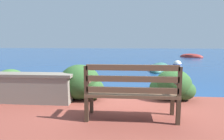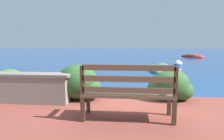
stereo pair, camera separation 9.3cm
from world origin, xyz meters
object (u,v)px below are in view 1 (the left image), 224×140
rowboat_mid (191,57)px  mooring_buoy (177,64)px  park_bench (132,91)px  rowboat_nearest (160,69)px

rowboat_mid → mooring_buoy: 7.59m
park_bench → mooring_buoy: (2.96, 9.49, -0.62)m
mooring_buoy → park_bench: bearing=-107.3°
park_bench → mooring_buoy: bearing=67.0°
park_bench → rowboat_mid: size_ratio=0.62×
park_bench → rowboat_mid: 17.52m
park_bench → rowboat_nearest: park_bench is taller
rowboat_nearest → mooring_buoy: (1.36, 1.93, 0.03)m
park_bench → rowboat_mid: park_bench is taller
mooring_buoy → rowboat_nearest: bearing=-125.1°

